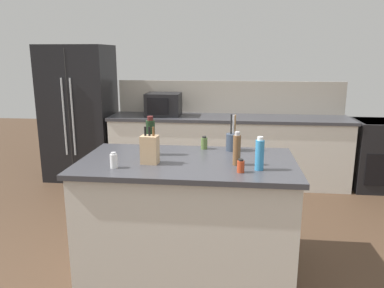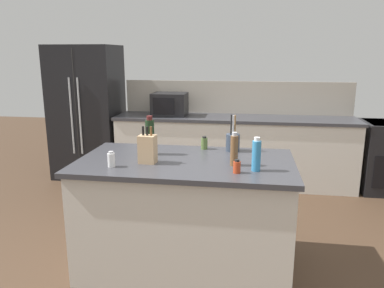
% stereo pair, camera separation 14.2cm
% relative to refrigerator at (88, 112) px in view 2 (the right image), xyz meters
% --- Properties ---
extents(ground_plane, '(14.00, 14.00, 0.00)m').
position_rel_refrigerator_xyz_m(ground_plane, '(1.83, -2.25, -0.95)').
color(ground_plane, '#473323').
extents(back_counter_run, '(3.26, 0.66, 0.94)m').
position_rel_refrigerator_xyz_m(back_counter_run, '(2.13, -0.05, -0.48)').
color(back_counter_run, beige).
rests_on(back_counter_run, ground_plane).
extents(wall_backsplash, '(3.22, 0.03, 0.46)m').
position_rel_refrigerator_xyz_m(wall_backsplash, '(2.13, 0.27, 0.22)').
color(wall_backsplash, '#B2A899').
rests_on(wall_backsplash, back_counter_run).
extents(kitchen_island, '(1.73, 0.98, 0.94)m').
position_rel_refrigerator_xyz_m(kitchen_island, '(1.83, -2.25, -0.48)').
color(kitchen_island, beige).
rests_on(kitchen_island, ground_plane).
extents(refrigerator, '(0.93, 0.75, 1.90)m').
position_rel_refrigerator_xyz_m(refrigerator, '(0.00, 0.00, 0.00)').
color(refrigerator, black).
rests_on(refrigerator, ground_plane).
extents(microwave, '(0.47, 0.39, 0.31)m').
position_rel_refrigerator_xyz_m(microwave, '(1.23, -0.05, 0.15)').
color(microwave, black).
rests_on(microwave, back_counter_run).
extents(knife_block, '(0.14, 0.11, 0.29)m').
position_rel_refrigerator_xyz_m(knife_block, '(1.56, -2.37, 0.11)').
color(knife_block, tan).
rests_on(knife_block, kitchen_island).
extents(utensil_crock, '(0.12, 0.12, 0.32)m').
position_rel_refrigerator_xyz_m(utensil_crock, '(2.19, -1.89, 0.07)').
color(utensil_crock, '#333D4C').
rests_on(utensil_crock, kitchen_island).
extents(pepper_grinder, '(0.06, 0.06, 0.26)m').
position_rel_refrigerator_xyz_m(pepper_grinder, '(2.23, -2.34, 0.11)').
color(pepper_grinder, brown).
rests_on(pepper_grinder, kitchen_island).
extents(spice_jar_paprika, '(0.05, 0.05, 0.10)m').
position_rel_refrigerator_xyz_m(spice_jar_paprika, '(2.25, -2.52, 0.04)').
color(spice_jar_paprika, '#B73D1E').
rests_on(spice_jar_paprika, kitchen_island).
extents(dish_soap_bottle, '(0.06, 0.06, 0.25)m').
position_rel_refrigerator_xyz_m(dish_soap_bottle, '(2.39, -2.45, 0.11)').
color(dish_soap_bottle, '#3384BC').
rests_on(dish_soap_bottle, kitchen_island).
extents(wine_bottle, '(0.08, 0.08, 0.33)m').
position_rel_refrigerator_xyz_m(wine_bottle, '(1.51, -2.12, 0.15)').
color(wine_bottle, black).
rests_on(wine_bottle, kitchen_island).
extents(salt_shaker, '(0.06, 0.06, 0.12)m').
position_rel_refrigerator_xyz_m(salt_shaker, '(1.31, -2.52, 0.05)').
color(salt_shaker, silver).
rests_on(salt_shaker, kitchen_island).
extents(spice_jar_oregano, '(0.06, 0.06, 0.12)m').
position_rel_refrigerator_xyz_m(spice_jar_oregano, '(1.94, -1.87, 0.05)').
color(spice_jar_oregano, '#567038').
rests_on(spice_jar_oregano, kitchen_island).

